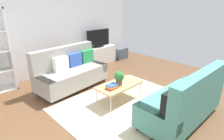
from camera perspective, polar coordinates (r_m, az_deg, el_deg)
The scene contains 17 objects.
ground_plane at distance 4.40m, azimuth 0.87°, elevation -9.80°, with size 7.68×7.68×0.00m, color brown.
wall_far at distance 6.16m, azimuth -18.27°, elevation 12.23°, with size 6.40×0.12×2.90m, color silver.
area_rug at distance 4.33m, azimuth 3.72°, elevation -10.34°, with size 2.90×2.20×0.01m, color beige.
couch_beige at distance 5.08m, azimuth -12.55°, elevation -0.44°, with size 1.97×1.03×1.10m.
couch_green at distance 3.80m, azimuth 21.37°, elevation -8.93°, with size 1.91×0.87×1.10m.
coffee_table at distance 4.30m, azimuth 2.31°, elevation -4.70°, with size 1.10×0.56×0.42m.
tv_console at distance 6.96m, azimuth -4.22°, elevation 4.50°, with size 1.40×0.44×0.64m, color silver.
tv at distance 6.80m, azimuth -4.25°, elevation 9.59°, with size 1.00×0.20×0.64m.
storage_trunk at distance 7.65m, azimuth 2.61°, elevation 5.20°, with size 0.52×0.40×0.44m, color #4C5666.
potted_plant at distance 4.17m, azimuth 2.21°, elevation -2.27°, with size 0.23×0.23×0.33m.
table_book_0 at distance 4.07m, azimuth -0.01°, elevation -5.45°, with size 0.24×0.18×0.04m, color red.
table_book_1 at distance 4.06m, azimuth -0.01°, elevation -5.02°, with size 0.24×0.18×0.03m, color gold.
table_book_2 at distance 4.05m, azimuth -0.01°, elevation -4.66°, with size 0.24×0.18×0.03m, color #3359B2.
vase_0 at distance 6.56m, azimuth -8.49°, elevation 7.00°, with size 0.09×0.09×0.17m, color #33B29E.
bottle_0 at distance 6.57m, azimuth -7.00°, elevation 7.30°, with size 0.05×0.05×0.22m, color orange.
bottle_1 at distance 6.63m, azimuth -6.34°, elevation 7.24°, with size 0.05×0.05×0.17m, color #3F8C4C.
bottle_2 at distance 6.69m, azimuth -5.67°, elevation 7.32°, with size 0.05×0.05×0.16m, color #262626.
Camera 1 is at (-2.71, -2.68, 2.21)m, focal length 29.64 mm.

